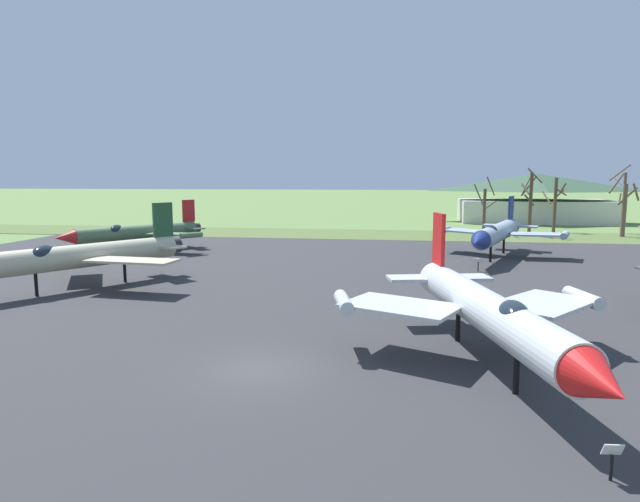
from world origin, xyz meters
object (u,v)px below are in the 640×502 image
Objects in this scene: visitor_building at (535,198)px; info_placard_rear_right at (48,255)px; jet_fighter_rear_right at (137,232)px; info_placard_rear_center at (612,458)px; jet_fighter_rear_center at (486,310)px; jet_fighter_front_left at (497,233)px; info_placard_front_left at (478,263)px; jet_fighter_front_right at (77,256)px.

info_placard_rear_right is at bearing -134.98° from visitor_building.
jet_fighter_rear_right is at bearing 57.17° from info_placard_rear_right.
info_placard_rear_right is at bearing 140.79° from info_placard_rear_center.
jet_fighter_rear_center is 8.04m from info_placard_rear_center.
visitor_building reaches higher than info_placard_rear_right.
jet_fighter_front_left is 1.04× the size of jet_fighter_rear_center.
info_placard_front_left is at bearing 83.01° from jet_fighter_rear_center.
jet_fighter_rear_right is (-4.60, 16.84, -0.21)m from jet_fighter_front_right.
info_placard_rear_right is (-35.23, -0.87, -0.03)m from info_placard_front_left.
info_placard_rear_center is at bearing -101.63° from visitor_building.
info_placard_rear_right is (-34.40, 28.07, 0.05)m from info_placard_rear_center.
info_placard_rear_center is at bearing -95.32° from jet_fighter_front_left.
jet_fighter_rear_center is 38.50m from info_placard_rear_right.
info_placard_front_left is 35.24m from info_placard_rear_right.
jet_fighter_rear_center reaches higher than info_placard_rear_right.
info_placard_rear_right is 0.04× the size of visitor_building.
info_placard_rear_center is 44.40m from info_placard_rear_right.
info_placard_rear_center is (1.78, -7.67, -1.61)m from jet_fighter_rear_center.
jet_fighter_front_left is 33.29m from jet_fighter_rear_right.
info_placard_front_left is 1.07× the size of info_placard_rear_center.
jet_fighter_front_right is 1.12× the size of jet_fighter_rear_right.
info_placard_rear_right is (-9.11, 9.84, -1.55)m from jet_fighter_front_right.
jet_fighter_rear_center is (-5.16, -28.63, -0.10)m from jet_fighter_front_left.
visitor_building reaches higher than info_placard_rear_center.
jet_fighter_front_right is 14.35× the size of info_placard_rear_center.
jet_fighter_rear_right is at bearing 135.73° from jet_fighter_rear_center.
info_placard_rear_center is at bearing -91.63° from info_placard_front_left.
info_placard_front_left is at bearing -109.15° from jet_fighter_front_left.
jet_fighter_rear_center is at bearing -44.27° from jet_fighter_rear_right.
jet_fighter_front_right is at bearing -124.45° from visitor_building.
jet_fighter_rear_center reaches higher than jet_fighter_front_right.
jet_fighter_rear_center reaches higher than info_placard_rear_center.
info_placard_rear_center is 0.99× the size of info_placard_rear_right.
visitor_building is at bearing 55.55° from jet_fighter_front_right.
info_placard_rear_right is (-37.78, -8.23, -1.66)m from jet_fighter_front_left.
jet_fighter_rear_right is 0.51× the size of visitor_building.
jet_fighter_rear_right is at bearing -177.88° from jet_fighter_front_left.
jet_fighter_front_left is 36.49m from info_placard_rear_center.
jet_fighter_rear_center is at bearing 103.08° from info_placard_rear_center.
jet_fighter_front_right reaches higher than info_placard_rear_center.
visitor_building is (17.98, 71.03, 1.70)m from jet_fighter_rear_center.
info_placard_rear_center is 0.04× the size of visitor_building.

